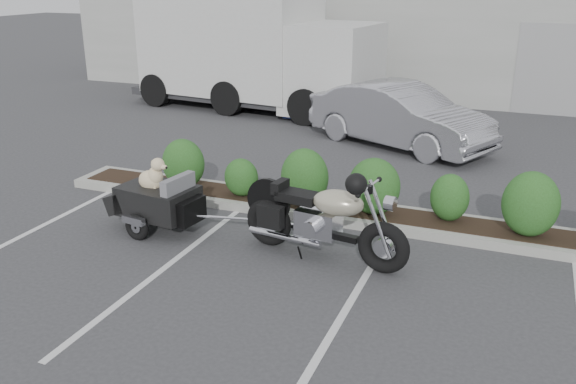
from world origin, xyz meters
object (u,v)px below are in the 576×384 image
at_px(motorcycle, 322,220).
at_px(pet_trailer, 157,199).
at_px(sedan, 400,116).
at_px(delivery_truck, 254,52).
at_px(dumpster, 323,91).

bearing_deg(motorcycle, pet_trailer, -172.62).
xyz_separation_m(sedan, delivery_truck, (-5.00, 2.70, 0.96)).
bearing_deg(motorcycle, dumpster, 116.63).
bearing_deg(pet_trailer, sedan, 76.56).
xyz_separation_m(motorcycle, dumpster, (-3.02, 8.94, 0.11)).
relative_size(sedan, dumpster, 1.99).
bearing_deg(delivery_truck, sedan, -21.28).
relative_size(dumpster, delivery_truck, 0.28).
bearing_deg(dumpster, motorcycle, -77.82).
height_order(motorcycle, dumpster, motorcycle).
bearing_deg(motorcycle, delivery_truck, 127.84).
bearing_deg(motorcycle, sedan, 100.29).
relative_size(pet_trailer, delivery_truck, 0.26).
bearing_deg(sedan, dumpster, 72.71).
distance_m(motorcycle, delivery_truck, 10.63).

